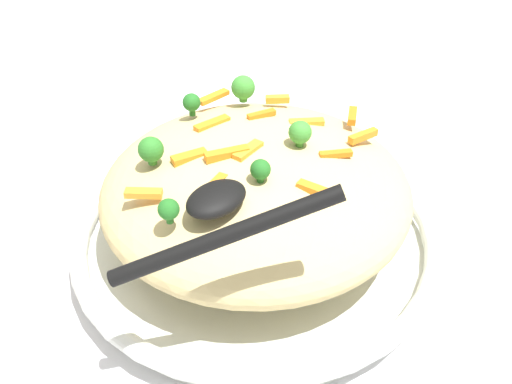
% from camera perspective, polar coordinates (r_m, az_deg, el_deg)
% --- Properties ---
extents(ground_plane, '(2.40, 2.40, 0.00)m').
position_cam_1_polar(ground_plane, '(0.60, 0.00, -6.07)').
color(ground_plane, silver).
extents(serving_bowl, '(0.38, 0.38, 0.04)m').
position_cam_1_polar(serving_bowl, '(0.58, 0.00, -4.51)').
color(serving_bowl, silver).
rests_on(serving_bowl, ground_plane).
extents(pasta_mound, '(0.31, 0.30, 0.10)m').
position_cam_1_polar(pasta_mound, '(0.54, 0.00, 0.44)').
color(pasta_mound, '#D1BA7A').
rests_on(pasta_mound, serving_bowl).
extents(carrot_piece_0, '(0.04, 0.01, 0.01)m').
position_cam_1_polar(carrot_piece_0, '(0.51, -0.86, 4.33)').
color(carrot_piece_0, orange).
rests_on(carrot_piece_0, pasta_mound).
extents(carrot_piece_1, '(0.04, 0.02, 0.01)m').
position_cam_1_polar(carrot_piece_1, '(0.47, -4.46, 0.56)').
color(carrot_piece_1, orange).
rests_on(carrot_piece_1, pasta_mound).
extents(carrot_piece_2, '(0.04, 0.01, 0.01)m').
position_cam_1_polar(carrot_piece_2, '(0.62, -4.43, 9.81)').
color(carrot_piece_2, orange).
rests_on(carrot_piece_2, pasta_mound).
extents(carrot_piece_3, '(0.03, 0.01, 0.01)m').
position_cam_1_polar(carrot_piece_3, '(0.55, 11.04, 5.73)').
color(carrot_piece_3, orange).
rests_on(carrot_piece_3, pasta_mound).
extents(carrot_piece_4, '(0.03, 0.03, 0.01)m').
position_cam_1_polar(carrot_piece_4, '(0.48, -11.59, -0.12)').
color(carrot_piece_4, orange).
rests_on(carrot_piece_4, pasta_mound).
extents(carrot_piece_5, '(0.04, 0.02, 0.01)m').
position_cam_1_polar(carrot_piece_5, '(0.56, -4.57, 7.02)').
color(carrot_piece_5, orange).
rests_on(carrot_piece_5, pasta_mound).
extents(carrot_piece_6, '(0.03, 0.02, 0.01)m').
position_cam_1_polar(carrot_piece_6, '(0.52, 8.27, 3.92)').
color(carrot_piece_6, orange).
rests_on(carrot_piece_6, pasta_mound).
extents(carrot_piece_7, '(0.04, 0.02, 0.01)m').
position_cam_1_polar(carrot_piece_7, '(0.51, -6.91, 3.63)').
color(carrot_piece_7, orange).
rests_on(carrot_piece_7, pasta_mound).
extents(carrot_piece_8, '(0.01, 0.03, 0.01)m').
position_cam_1_polar(carrot_piece_8, '(0.47, 6.13, 0.20)').
color(carrot_piece_8, orange).
rests_on(carrot_piece_8, pasta_mound).
extents(carrot_piece_9, '(0.03, 0.02, 0.01)m').
position_cam_1_polar(carrot_piece_9, '(0.58, 9.96, 7.80)').
color(carrot_piece_9, orange).
rests_on(carrot_piece_9, pasta_mound).
extents(carrot_piece_10, '(0.03, 0.03, 0.01)m').
position_cam_1_polar(carrot_piece_10, '(0.57, 5.31, 7.21)').
color(carrot_piece_10, orange).
rests_on(carrot_piece_10, pasta_mound).
extents(carrot_piece_11, '(0.02, 0.02, 0.01)m').
position_cam_1_polar(carrot_piece_11, '(0.61, 2.25, 9.61)').
color(carrot_piece_11, orange).
rests_on(carrot_piece_11, pasta_mound).
extents(carrot_piece_12, '(0.04, 0.03, 0.01)m').
position_cam_1_polar(carrot_piece_12, '(0.50, -3.05, 3.97)').
color(carrot_piece_12, orange).
rests_on(carrot_piece_12, pasta_mound).
extents(carrot_piece_13, '(0.03, 0.02, 0.01)m').
position_cam_1_polar(carrot_piece_13, '(0.57, 0.56, 8.04)').
color(carrot_piece_13, orange).
rests_on(carrot_piece_13, pasta_mound).
extents(broccoli_floret_0, '(0.02, 0.02, 0.02)m').
position_cam_1_polar(broccoli_floret_0, '(0.58, -6.69, 9.17)').
color(broccoli_floret_0, '#205B1C').
rests_on(broccoli_floret_0, pasta_mound).
extents(broccoli_floret_1, '(0.03, 0.03, 0.03)m').
position_cam_1_polar(broccoli_floret_1, '(0.60, -1.34, 10.76)').
color(broccoli_floret_1, '#377928').
rests_on(broccoli_floret_1, pasta_mound).
extents(broccoli_floret_2, '(0.02, 0.02, 0.02)m').
position_cam_1_polar(broccoli_floret_2, '(0.47, 0.47, 2.31)').
color(broccoli_floret_2, '#205B1C').
rests_on(broccoli_floret_2, pasta_mound).
extents(broccoli_floret_3, '(0.02, 0.02, 0.03)m').
position_cam_1_polar(broccoli_floret_3, '(0.52, 4.59, 6.15)').
color(broccoli_floret_3, '#377928').
rests_on(broccoli_floret_3, pasta_mound).
extents(broccoli_floret_4, '(0.02, 0.02, 0.03)m').
position_cam_1_polar(broccoli_floret_4, '(0.51, -10.84, 4.32)').
color(broccoli_floret_4, '#296820').
rests_on(broccoli_floret_4, pasta_mound).
extents(broccoli_floret_5, '(0.02, 0.02, 0.02)m').
position_cam_1_polar(broccoli_floret_5, '(0.44, -9.05, -1.82)').
color(broccoli_floret_5, '#205B1C').
rests_on(broccoli_floret_5, pasta_mound).
extents(serving_spoon, '(0.14, 0.14, 0.07)m').
position_cam_1_polar(serving_spoon, '(0.42, -3.86, -2.00)').
color(serving_spoon, black).
rests_on(serving_spoon, pasta_mound).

